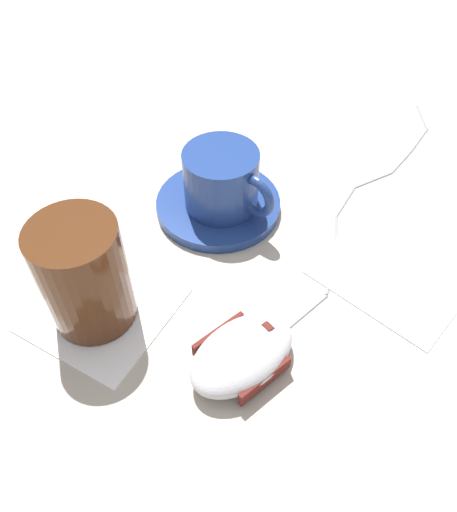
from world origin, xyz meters
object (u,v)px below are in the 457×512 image
object	(u,v)px
saucer	(218,204)
computer_mouse	(242,354)
coffee_cup	(223,180)
drinking_glass	(84,275)

from	to	relation	value
saucer	computer_mouse	xyz separation A→B (m)	(0.19, 0.06, 0.01)
coffee_cup	computer_mouse	world-z (taller)	coffee_cup
computer_mouse	coffee_cup	bearing A→B (deg)	-164.41
coffee_cup	drinking_glass	size ratio (longest dim) A/B	0.96
coffee_cup	computer_mouse	xyz separation A→B (m)	(0.18, 0.05, -0.03)
coffee_cup	computer_mouse	bearing A→B (deg)	15.59
coffee_cup	drinking_glass	world-z (taller)	drinking_glass
saucer	coffee_cup	world-z (taller)	coffee_cup
drinking_glass	coffee_cup	bearing A→B (deg)	149.82
saucer	drinking_glass	bearing A→B (deg)	-27.84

